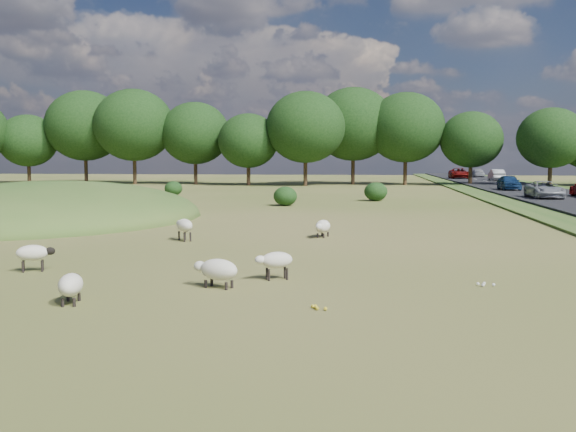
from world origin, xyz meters
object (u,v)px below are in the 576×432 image
at_px(sheep_0, 34,253).
at_px(car_4, 477,173).
at_px(sheep_2, 217,270).
at_px(sheep_3, 184,225).
at_px(sheep_1, 323,226).
at_px(sheep_5, 71,285).
at_px(car_3, 509,182).
at_px(car_5, 459,173).
at_px(car_6, 496,175).
at_px(sheep_4, 276,260).
at_px(car_7, 545,190).

bearing_deg(sheep_0, car_4, 49.55).
distance_m(sheep_2, sheep_3, 9.37).
xyz_separation_m(sheep_2, car_4, (20.56, 86.70, 0.40)).
relative_size(sheep_0, sheep_1, 0.86).
bearing_deg(sheep_5, sheep_3, -11.65).
distance_m(sheep_0, car_3, 49.98).
relative_size(sheep_2, sheep_3, 1.12).
height_order(sheep_5, car_3, car_3).
relative_size(car_5, car_6, 1.24).
bearing_deg(car_3, sheep_3, -118.28).
bearing_deg(car_5, sheep_2, -101.92).
bearing_deg(sheep_3, sheep_2, 163.74).
bearing_deg(sheep_2, car_5, -81.28).
bearing_deg(sheep_4, sheep_5, 14.80).
distance_m(sheep_2, car_4, 89.11).
bearing_deg(sheep_0, car_7, 31.96).
bearing_deg(car_6, car_3, 81.61).
distance_m(sheep_0, car_4, 89.09).
bearing_deg(sheep_1, sheep_5, -7.24).
relative_size(car_6, car_7, 0.95).
distance_m(sheep_1, sheep_4, 9.26).
distance_m(sheep_0, sheep_5, 4.70).
relative_size(sheep_2, sheep_4, 1.23).
distance_m(sheep_0, sheep_4, 7.05).
relative_size(sheep_3, sheep_5, 0.96).
xyz_separation_m(sheep_5, car_4, (23.40, 88.81, 0.43)).
xyz_separation_m(sheep_1, car_6, (18.66, 61.48, 0.52)).
height_order(sheep_3, car_5, car_5).
xyz_separation_m(car_6, car_7, (-3.80, -37.95, -0.08)).
distance_m(sheep_3, car_6, 67.62).
bearing_deg(sheep_0, sheep_5, -75.11).
height_order(sheep_4, car_5, car_5).
relative_size(sheep_3, car_5, 0.22).
relative_size(sheep_4, sheep_5, 0.88).
xyz_separation_m(sheep_0, car_3, (22.51, 44.62, 0.41)).
bearing_deg(car_7, car_3, 90.00).
bearing_deg(car_3, sheep_0, -116.77).
bearing_deg(sheep_0, car_5, 50.60).
height_order(car_3, car_6, car_6).
bearing_deg(sheep_2, sheep_1, -79.65).
height_order(sheep_4, car_7, car_7).
height_order(sheep_3, car_3, car_3).
xyz_separation_m(sheep_2, sheep_4, (1.30, 1.24, 0.06)).
relative_size(sheep_1, car_6, 0.30).
height_order(car_4, car_5, car_5).
distance_m(sheep_2, car_3, 49.16).
height_order(car_5, car_6, car_5).
xyz_separation_m(car_3, car_4, (3.80, 40.49, -0.09)).
distance_m(sheep_5, car_3, 52.15).
distance_m(sheep_1, car_6, 64.25).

